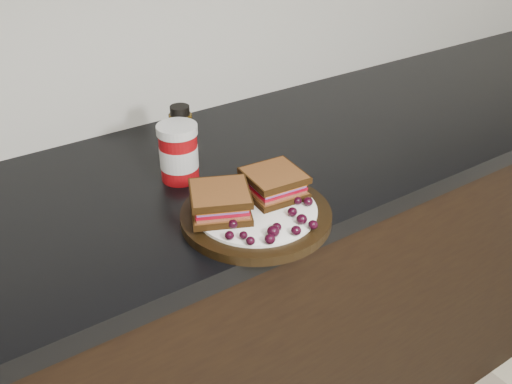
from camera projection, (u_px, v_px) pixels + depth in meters
base_cabinets at (128, 374)px, 1.34m from camera, size 3.96×0.58×0.86m
countertop at (101, 215)px, 1.11m from camera, size 3.98×0.60×0.04m
plate at (256, 216)px, 1.05m from camera, size 0.28×0.28×0.02m
sandwich_left at (220, 202)px, 1.02m from camera, size 0.14×0.14×0.05m
sandwich_right at (274, 183)px, 1.08m from camera, size 0.11×0.11×0.05m
grape_0 at (229, 235)px, 0.96m from camera, size 0.02×0.02×0.02m
grape_1 at (244, 235)px, 0.96m from camera, size 0.01×0.01×0.01m
grape_2 at (250, 241)px, 0.95m from camera, size 0.02×0.02×0.01m
grape_3 at (270, 239)px, 0.95m from camera, size 0.02×0.02×0.02m
grape_4 at (273, 231)px, 0.97m from camera, size 0.02×0.02×0.02m
grape_5 at (277, 227)px, 0.98m from camera, size 0.02×0.02×0.02m
grape_6 at (296, 230)px, 0.97m from camera, size 0.02×0.02×0.02m
grape_7 at (313, 225)px, 0.99m from camera, size 0.02×0.02×0.02m
grape_8 at (302, 219)px, 1.00m from camera, size 0.02×0.02×0.02m
grape_9 at (292, 212)px, 1.02m from camera, size 0.02×0.02×0.02m
grape_10 at (308, 202)px, 1.05m from camera, size 0.02×0.02×0.02m
grape_11 at (298, 201)px, 1.06m from camera, size 0.02×0.02×0.01m
grape_12 at (298, 192)px, 1.08m from camera, size 0.02×0.02×0.02m
grape_13 at (290, 186)px, 1.10m from camera, size 0.02×0.02×0.02m
grape_14 at (271, 186)px, 1.10m from camera, size 0.02×0.02×0.01m
grape_15 at (264, 192)px, 1.08m from camera, size 0.02×0.02×0.02m
grape_16 at (223, 202)px, 1.05m from camera, size 0.02×0.02×0.02m
grape_17 at (213, 205)px, 1.04m from camera, size 0.02×0.02×0.02m
grape_18 at (212, 217)px, 1.01m from camera, size 0.02×0.02×0.02m
grape_19 at (217, 219)px, 1.00m from camera, size 0.02×0.02×0.02m
grape_20 at (233, 224)px, 0.99m from camera, size 0.02×0.02×0.02m
grape_21 at (223, 207)px, 1.04m from camera, size 0.02×0.02×0.02m
grape_22 at (225, 210)px, 1.03m from camera, size 0.01×0.01×0.01m
grape_23 at (206, 220)px, 1.00m from camera, size 0.02×0.02×0.02m
condiment_jar at (179, 153)px, 1.16m from camera, size 0.09×0.09×0.12m
oil_bottle at (182, 136)px, 1.21m from camera, size 0.06×0.06×0.14m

